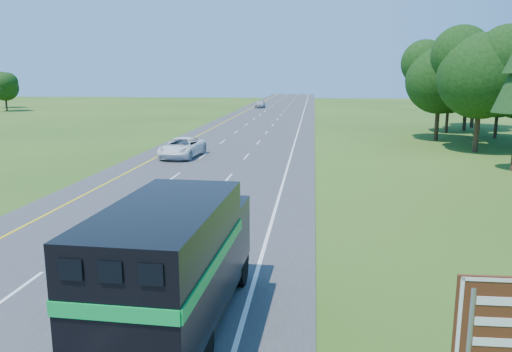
# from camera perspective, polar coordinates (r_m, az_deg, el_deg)

# --- Properties ---
(road) EXTENTS (15.00, 260.00, 0.04)m
(road) POSITION_cam_1_polar(r_m,az_deg,el_deg) (53.60, -1.34, 4.29)
(road) COLOR #38383A
(road) RESTS_ON ground
(lane_markings) EXTENTS (11.15, 260.00, 0.01)m
(lane_markings) POSITION_cam_1_polar(r_m,az_deg,el_deg) (53.59, -1.34, 4.32)
(lane_markings) COLOR yellow
(lane_markings) RESTS_ON road
(horse_truck) EXTENTS (2.85, 8.28, 3.63)m
(horse_truck) POSITION_cam_1_polar(r_m,az_deg,el_deg) (13.05, -9.24, -9.80)
(horse_truck) COLOR black
(horse_truck) RESTS_ON road
(white_suv) EXTENTS (3.16, 6.00, 1.61)m
(white_suv) POSITION_cam_1_polar(r_m,az_deg,el_deg) (41.62, -8.44, 3.26)
(white_suv) COLOR white
(white_suv) RESTS_ON road
(far_car) EXTENTS (2.05, 4.48, 1.49)m
(far_car) POSITION_cam_1_polar(r_m,az_deg,el_deg) (105.01, 0.47, 8.21)
(far_car) COLOR #B3B2B9
(far_car) RESTS_ON road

